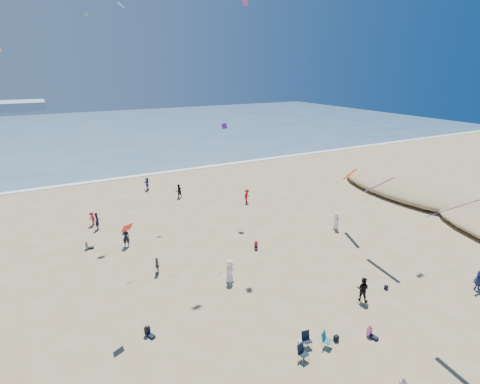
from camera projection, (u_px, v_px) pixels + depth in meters
ground at (277, 378)px, 21.02m from camera, size 220.00×220.00×0.00m
ocean at (78, 132)px, 100.16m from camera, size 220.00×100.00×0.06m
surf_line at (116, 179)px, 58.50m from camera, size 220.00×1.20×0.08m
standing_flyers at (228, 231)px, 37.64m from camera, size 25.89×44.29×1.93m
seated_group at (235, 294)px, 28.08m from camera, size 15.30×26.53×0.84m
chair_cluster at (313, 344)px, 22.85m from camera, size 2.76×1.50×1.00m
white_tote at (300, 343)px, 23.40m from camera, size 0.35×0.20×0.40m
black_backpack at (336, 338)px, 23.82m from camera, size 0.30×0.22×0.38m
navy_bag at (386, 287)px, 29.38m from camera, size 0.28×0.18×0.34m
kites_aloft at (280, 97)px, 31.47m from camera, size 42.89×45.45×29.96m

